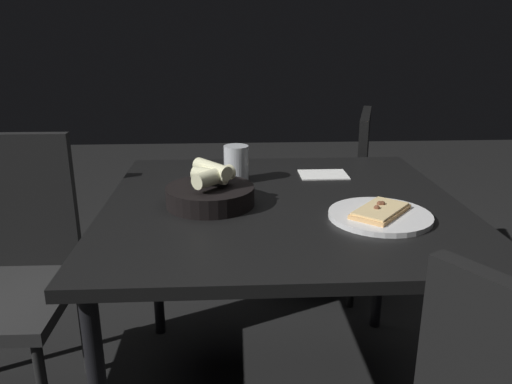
% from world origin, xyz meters
% --- Properties ---
extents(dining_table, '(1.01, 0.99, 0.71)m').
position_xyz_m(dining_table, '(0.00, 0.00, 0.65)').
color(dining_table, black).
rests_on(dining_table, ground).
extents(pizza_plate, '(0.27, 0.27, 0.04)m').
position_xyz_m(pizza_plate, '(0.24, -0.15, 0.72)').
color(pizza_plate, white).
rests_on(pizza_plate, dining_table).
extents(bread_basket, '(0.25, 0.25, 0.12)m').
position_xyz_m(bread_basket, '(-0.20, -0.02, 0.75)').
color(bread_basket, black).
rests_on(bread_basket, dining_table).
extents(beer_glass, '(0.08, 0.08, 0.12)m').
position_xyz_m(beer_glass, '(-0.13, 0.20, 0.76)').
color(beer_glass, silver).
rests_on(beer_glass, dining_table).
extents(napkin, '(0.16, 0.12, 0.00)m').
position_xyz_m(napkin, '(0.17, 0.26, 0.71)').
color(napkin, white).
rests_on(napkin, dining_table).
extents(chair_far, '(0.55, 0.55, 0.84)m').
position_xyz_m(chair_far, '(0.33, 0.81, 0.48)').
color(chair_far, '#242424').
rests_on(chair_far, ground).
extents(chair_spare, '(0.44, 0.44, 0.88)m').
position_xyz_m(chair_spare, '(-0.86, 0.09, 0.49)').
color(chair_spare, '#272727').
rests_on(chair_spare, ground).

